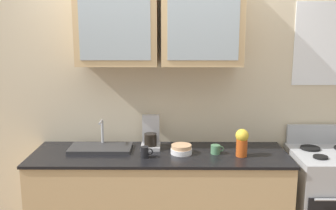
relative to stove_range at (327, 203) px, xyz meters
The scene contains 9 objects.
back_wall_unit 1.84m from the stove_range, 167.60° to the left, with size 3.79×0.45×2.69m.
counter 1.48m from the stove_range, behind, with size 2.20×0.66×0.93m.
stove_range is the anchor object (origin of this frame).
sink_faucet 2.06m from the stove_range, behind, with size 0.54×0.28×0.25m.
bowl_stack 1.38m from the stove_range, behind, with size 0.18×0.18×0.08m.
vase 0.98m from the stove_range, behind, with size 0.11×0.11×0.23m.
cup_near_sink 1.68m from the stove_range, behind, with size 0.10×0.07×0.09m.
cup_near_bowls 1.11m from the stove_range, behind, with size 0.11×0.08×0.08m.
coffee_maker 1.67m from the stove_range, behind, with size 0.17×0.20×0.29m.
Camera 1 is at (0.09, -3.10, 1.98)m, focal length 40.44 mm.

